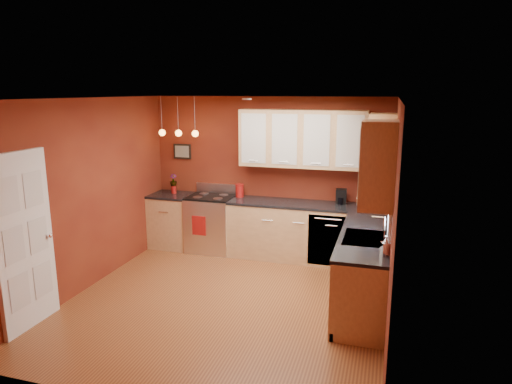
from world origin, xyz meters
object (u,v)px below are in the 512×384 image
(gas_range, at_px, (211,223))
(soap_pump, at_px, (386,246))
(coffee_maker, at_px, (341,197))
(red_canister, at_px, (240,190))
(sink, at_px, (365,240))

(gas_range, relative_size, soap_pump, 5.18)
(soap_pump, bearing_deg, coffee_maker, 108.13)
(red_canister, bearing_deg, gas_range, -164.82)
(sink, xyz_separation_m, red_canister, (-2.15, 1.63, 0.14))
(gas_range, relative_size, coffee_maker, 4.68)
(coffee_maker, height_order, soap_pump, coffee_maker)
(gas_range, distance_m, coffee_maker, 2.23)
(red_canister, bearing_deg, soap_pump, -42.23)
(sink, relative_size, red_canister, 3.19)
(red_canister, relative_size, soap_pump, 1.02)
(gas_range, distance_m, red_canister, 0.75)
(sink, bearing_deg, red_canister, 142.89)
(red_canister, xyz_separation_m, coffee_maker, (1.69, 0.00, -0.00))
(gas_range, relative_size, sink, 1.59)
(coffee_maker, bearing_deg, sink, -77.19)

